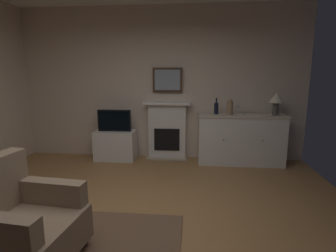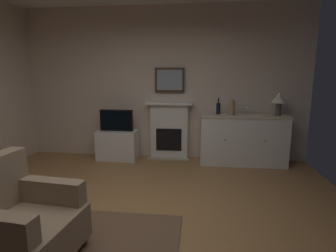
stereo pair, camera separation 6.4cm
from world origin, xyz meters
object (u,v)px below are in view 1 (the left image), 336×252
(tv_set, at_px, (114,121))
(tv_cabinet, at_px, (116,145))
(fireplace_unit, at_px, (167,130))
(vase_decorative, at_px, (230,107))
(wine_glass_center, at_px, (244,108))
(sideboard_cabinet, at_px, (241,139))
(armchair, at_px, (19,223))
(framed_picture, at_px, (167,80))
(wine_glass_left, at_px, (238,108))
(table_lamp, at_px, (276,99))
(wine_bottle, at_px, (216,108))

(tv_set, bearing_deg, tv_cabinet, 90.00)
(fireplace_unit, relative_size, tv_set, 1.77)
(fireplace_unit, distance_m, vase_decorative, 1.25)
(wine_glass_center, xyz_separation_m, tv_set, (-2.36, -0.00, -0.27))
(sideboard_cabinet, bearing_deg, tv_cabinet, 179.63)
(wine_glass_center, xyz_separation_m, armchair, (-2.32, -2.90, -0.64))
(wine_glass_center, height_order, vase_decorative, vase_decorative)
(framed_picture, height_order, vase_decorative, framed_picture)
(sideboard_cabinet, relative_size, wine_glass_center, 9.28)
(sideboard_cabinet, relative_size, tv_cabinet, 2.04)
(sideboard_cabinet, distance_m, tv_set, 2.35)
(fireplace_unit, height_order, armchair, fireplace_unit)
(framed_picture, distance_m, tv_set, 1.25)
(sideboard_cabinet, xyz_separation_m, tv_cabinet, (-2.33, 0.02, -0.17))
(tv_cabinet, height_order, tv_set, tv_set)
(wine_glass_left, height_order, tv_cabinet, wine_glass_left)
(table_lamp, xyz_separation_m, armchair, (-2.86, -2.90, -0.80))
(wine_glass_left, relative_size, tv_cabinet, 0.22)
(tv_cabinet, xyz_separation_m, tv_set, (-0.00, -0.02, 0.48))
(framed_picture, height_order, tv_cabinet, framed_picture)
(fireplace_unit, relative_size, wine_glass_left, 6.67)
(vase_decorative, relative_size, tv_set, 0.45)
(wine_glass_center, bearing_deg, tv_set, -179.90)
(fireplace_unit, distance_m, framed_picture, 0.95)
(wine_bottle, bearing_deg, wine_glass_center, -5.90)
(vase_decorative, distance_m, armchair, 3.58)
(wine_bottle, relative_size, armchair, 0.32)
(tv_set, distance_m, armchair, 2.92)
(framed_picture, distance_m, wine_glass_left, 1.38)
(wine_glass_center, bearing_deg, wine_glass_left, 166.85)
(armchair, bearing_deg, framed_picture, 73.32)
(sideboard_cabinet, relative_size, armchair, 1.67)
(wine_bottle, xyz_separation_m, tv_cabinet, (-1.88, -0.03, -0.73))
(sideboard_cabinet, height_order, table_lamp, table_lamp)
(vase_decorative, height_order, armchair, vase_decorative)
(table_lamp, bearing_deg, wine_bottle, 177.40)
(wine_glass_center, xyz_separation_m, tv_cabinet, (-2.36, 0.02, -0.74))
(table_lamp, relative_size, tv_set, 0.65)
(wine_bottle, height_order, vase_decorative, wine_bottle)
(wine_glass_center, relative_size, tv_cabinet, 0.22)
(framed_picture, distance_m, armchair, 3.45)
(table_lamp, distance_m, wine_bottle, 1.04)
(wine_glass_left, bearing_deg, armchair, -127.10)
(fireplace_unit, bearing_deg, wine_glass_center, -7.45)
(table_lamp, bearing_deg, vase_decorative, -176.41)
(fireplace_unit, relative_size, tv_cabinet, 1.47)
(wine_glass_center, distance_m, tv_set, 2.38)
(vase_decorative, bearing_deg, wine_glass_center, 10.05)
(table_lamp, distance_m, tv_cabinet, 3.03)
(table_lamp, height_order, wine_glass_left, table_lamp)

